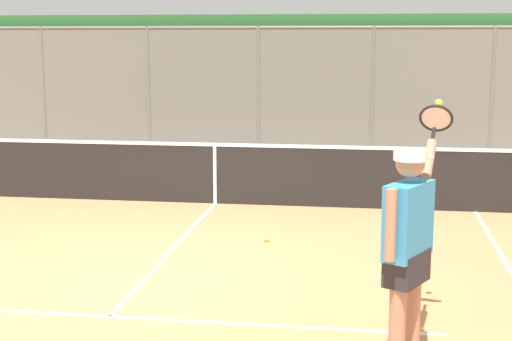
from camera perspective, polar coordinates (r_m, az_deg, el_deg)
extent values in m
plane|color=#C67A4C|center=(8.35, -8.50, -8.23)|extent=(60.00, 60.00, 0.00)
cube|color=white|center=(7.41, -10.88, -10.66)|extent=(6.21, 0.05, 0.01)
cube|color=white|center=(9.68, -6.01, -5.59)|extent=(0.05, 4.99, 0.01)
cylinder|color=slate|center=(16.45, 17.22, 5.41)|extent=(0.07, 0.07, 2.82)
cylinder|color=slate|center=(16.26, 8.70, 5.69)|extent=(0.07, 0.07, 2.82)
cylinder|color=slate|center=(16.43, 0.16, 5.85)|extent=(0.07, 0.07, 2.82)
cylinder|color=slate|center=(16.95, -8.02, 5.88)|extent=(0.07, 0.07, 2.82)
cylinder|color=slate|center=(17.78, -15.58, 5.80)|extent=(0.07, 0.07, 2.82)
cylinder|color=slate|center=(16.39, 0.17, 10.64)|extent=(14.56, 0.05, 0.05)
cube|color=slate|center=(16.43, 0.16, 5.85)|extent=(14.56, 0.02, 2.82)
cube|color=#2D6B33|center=(17.06, 0.48, 6.41)|extent=(17.56, 0.90, 3.06)
cube|color=#ADADA8|center=(16.40, 0.07, 1.14)|extent=(15.56, 0.18, 0.15)
cube|color=black|center=(11.95, -3.08, -0.34)|extent=(10.12, 0.02, 0.91)
cube|color=white|center=(11.88, -3.10, 1.94)|extent=(10.12, 0.04, 0.05)
cube|color=white|center=(11.95, -3.08, -0.34)|extent=(0.05, 0.04, 0.91)
cylinder|color=#A87A5B|center=(6.07, 10.53, -10.37)|extent=(0.13, 0.13, 0.81)
cylinder|color=#A87A5B|center=(6.31, 11.62, -9.62)|extent=(0.13, 0.13, 0.81)
cube|color=#28282D|center=(6.09, 11.19, -7.09)|extent=(0.39, 0.48, 0.26)
cube|color=#338CC6|center=(5.99, 11.31, -3.67)|extent=(0.42, 0.54, 0.59)
cylinder|color=#A87A5B|center=(5.71, 10.03, -4.04)|extent=(0.08, 0.08, 0.54)
cylinder|color=#A87A5B|center=(6.35, 12.79, 0.83)|extent=(0.16, 0.40, 0.30)
sphere|color=#A87A5B|center=(5.90, 11.46, 0.56)|extent=(0.23, 0.23, 0.23)
cylinder|color=white|center=(5.89, 11.48, 1.15)|extent=(0.35, 0.35, 0.08)
cube|color=white|center=(6.01, 11.96, 0.98)|extent=(0.26, 0.27, 0.02)
cylinder|color=black|center=(6.57, 13.09, 2.58)|extent=(0.06, 0.17, 0.13)
torus|color=black|center=(6.74, 13.31, 3.82)|extent=(0.32, 0.23, 0.26)
cylinder|color=silver|center=(6.74, 13.31, 3.82)|extent=(0.27, 0.18, 0.21)
sphere|color=#CCDB33|center=(6.91, 13.51, 4.94)|extent=(0.07, 0.07, 0.07)
sphere|color=#D6E042|center=(9.81, 0.78, -5.15)|extent=(0.07, 0.07, 0.07)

